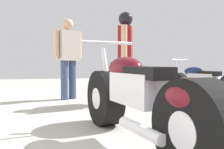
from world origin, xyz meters
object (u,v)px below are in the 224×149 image
Objects in this scene: motorcycle_black_naked at (204,84)px; mechanic_in_blue at (68,54)px; motorcycle_maroon_cruiser at (139,100)px; mechanic_with_helmet at (126,49)px.

mechanic_in_blue is (-2.60, 0.83, 0.59)m from motorcycle_black_naked.
motorcycle_black_naked is at bearing 46.56° from motorcycle_maroon_cruiser.
motorcycle_maroon_cruiser is 3.07m from mechanic_in_blue.
motorcycle_maroon_cruiser is at bearing -133.44° from motorcycle_black_naked.
motorcycle_black_naked is 1.03× the size of mechanic_in_blue.
motorcycle_black_naked is (2.03, 2.14, -0.07)m from motorcycle_maroon_cruiser.
mechanic_with_helmet is at bearing 175.70° from motorcycle_black_naked.
mechanic_with_helmet reaches higher than mechanic_in_blue.
mechanic_in_blue is at bearing 162.36° from motorcycle_black_naked.
mechanic_with_helmet reaches higher than motorcycle_maroon_cruiser.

